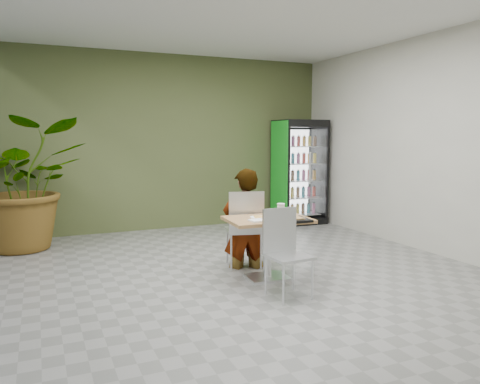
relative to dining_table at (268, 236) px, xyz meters
The scene contains 12 objects.
ground 0.57m from the dining_table, 164.48° to the left, with size 7.00×7.00×0.00m, color gray.
room_envelope 1.08m from the dining_table, 164.48° to the left, with size 6.00×7.00×3.20m, color beige, non-canonical shape.
dining_table is the anchor object (origin of this frame).
chair_far 0.55m from the dining_table, 95.70° to the left, with size 0.55×0.55×1.02m.
chair_near 0.57m from the dining_table, 98.60° to the right, with size 0.44×0.45×0.94m.
seated_woman 0.60m from the dining_table, 92.66° to the left, with size 0.59×0.38×1.61m, color black.
pizza_plate 0.25m from the dining_table, 150.00° to the left, with size 0.31×0.23×0.03m.
soda_cup 0.34m from the dining_table, ahead, with size 0.09×0.09×0.17m.
napkin_stack 0.35m from the dining_table, 144.71° to the right, with size 0.15×0.15×0.02m, color white.
cafeteria_tray 0.39m from the dining_table, 67.62° to the right, with size 0.47×0.34×0.03m, color black.
beverage_fridge 3.84m from the dining_table, 53.77° to the left, with size 0.94×0.73×2.03m.
potted_plant 3.95m from the dining_table, 133.37° to the left, with size 1.80×1.56×2.00m, color #265F28.
Camera 1 is at (-2.29, -4.95, 1.72)m, focal length 35.00 mm.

